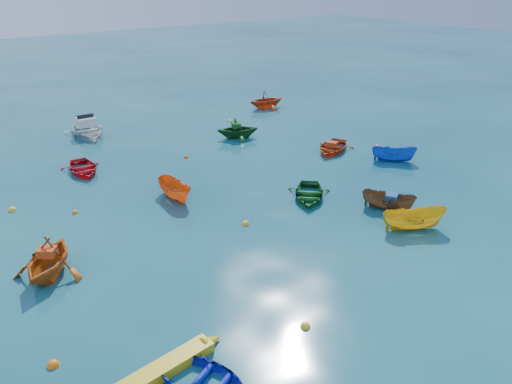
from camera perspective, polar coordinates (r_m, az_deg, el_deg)
ground at (r=22.57m, az=7.56°, el=-5.17°), size 160.00×160.00×0.00m
sampan_brown_mid at (r=25.76m, az=14.78°, el=-1.88°), size 2.17×2.82×1.03m
dinghy_orange_w at (r=21.45m, az=-22.40°, el=-8.73°), size 4.14×4.21×1.68m
sampan_yellow_mid at (r=24.18m, az=17.44°, el=-4.04°), size 3.15×2.45×1.15m
dinghy_green_e at (r=26.20m, az=6.01°, el=-0.69°), size 3.83×3.87×0.66m
sampan_orange_n at (r=26.34m, az=-9.15°, el=-0.74°), size 1.13×2.89×1.11m
dinghy_green_n at (r=35.37m, az=-2.09°, el=6.20°), size 3.61×3.41×1.50m
dinghy_red_ne at (r=33.14m, az=8.67°, el=4.65°), size 4.06×3.67×0.69m
sampan_blue_far at (r=32.22m, az=15.40°, el=3.45°), size 2.61×2.68×1.05m
dinghy_red_far at (r=31.05m, az=-19.11°, el=2.16°), size 2.65×3.44×0.66m
dinghy_orange_far at (r=43.10m, az=1.17°, el=9.57°), size 3.36×3.01×1.59m
kayak_yellow at (r=16.06m, az=-10.59°, el=-19.70°), size 4.19×1.11×0.42m
motorboat_white at (r=37.86m, az=-18.64°, el=6.16°), size 3.19×4.27×1.44m
tarp_blue_a at (r=25.45m, az=15.28°, el=-0.55°), size 0.89×0.83×0.35m
tarp_orange_a at (r=20.99m, az=-22.78°, el=-6.34°), size 0.86×0.84×0.33m
tarp_green_b at (r=35.07m, az=-2.27°, el=7.63°), size 0.83×0.92×0.36m
tarp_orange_b at (r=32.88m, az=8.67°, el=5.43°), size 0.76×0.83×0.32m
buoy_or_a at (r=17.19m, az=-22.15°, el=-17.89°), size 0.38×0.38×0.38m
buoy_ye_a at (r=17.45m, az=5.65°, el=-15.11°), size 0.35×0.35×0.35m
buoy_ye_b at (r=27.54m, az=-26.09°, el=-1.92°), size 0.39×0.39×0.39m
buoy_or_c at (r=26.08m, az=-19.99°, el=-2.26°), size 0.30×0.30×0.30m
buoy_ye_c at (r=23.47m, az=-1.21°, el=-3.71°), size 0.36×0.36×0.36m
buoy_or_d at (r=34.40m, az=13.67°, el=4.97°), size 0.34×0.34×0.34m
buoy_or_e at (r=31.93m, az=-8.03°, el=3.92°), size 0.31×0.31×0.31m
buoy_ye_e at (r=39.26m, az=-3.06°, el=8.05°), size 0.33×0.33×0.33m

